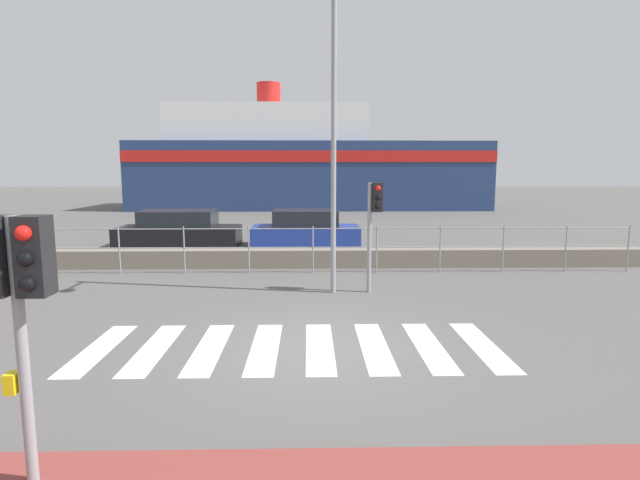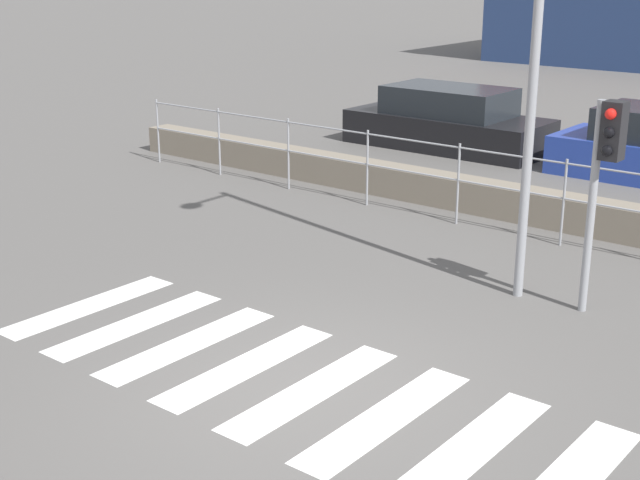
# 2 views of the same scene
# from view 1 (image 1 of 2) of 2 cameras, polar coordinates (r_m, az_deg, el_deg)

# --- Properties ---
(ground_plane) EXTENTS (160.00, 160.00, 0.00)m
(ground_plane) POSITION_cam_1_polar(r_m,az_deg,el_deg) (8.38, -0.44, -12.16)
(ground_plane) COLOR #565451
(crosswalk) EXTENTS (6.75, 2.40, 0.01)m
(crosswalk) POSITION_cam_1_polar(r_m,az_deg,el_deg) (8.38, -3.18, -12.14)
(crosswalk) COLOR silver
(crosswalk) RESTS_ON ground_plane
(seawall) EXTENTS (20.01, 0.55, 0.54)m
(seawall) POSITION_cam_1_polar(r_m,az_deg,el_deg) (14.95, -0.84, -2.08)
(seawall) COLOR slate
(seawall) RESTS_ON ground_plane
(harbor_fence) EXTENTS (18.05, 0.04, 1.33)m
(harbor_fence) POSITION_cam_1_polar(r_m,az_deg,el_deg) (13.99, -0.82, -0.32)
(harbor_fence) COLOR gray
(harbor_fence) RESTS_ON ground_plane
(traffic_light_near) EXTENTS (0.58, 0.41, 2.51)m
(traffic_light_near) POSITION_cam_1_polar(r_m,az_deg,el_deg) (4.96, -31.41, -4.04)
(traffic_light_near) COLOR gray
(traffic_light_near) RESTS_ON ground_plane
(traffic_light_far) EXTENTS (0.34, 0.32, 2.60)m
(traffic_light_far) POSITION_cam_1_polar(r_m,az_deg,el_deg) (11.72, 6.23, 3.19)
(traffic_light_far) COLOR gray
(traffic_light_far) RESTS_ON ground_plane
(streetlamp) EXTENTS (0.32, 1.20, 6.91)m
(streetlamp) POSITION_cam_1_polar(r_m,az_deg,el_deg) (11.45, 1.63, 14.67)
(streetlamp) COLOR gray
(streetlamp) RESTS_ON ground_plane
(ferry_boat) EXTENTS (25.99, 8.40, 9.40)m
(ferry_boat) POSITION_cam_1_polar(r_m,az_deg,el_deg) (38.97, -2.09, 8.50)
(ferry_boat) COLOR navy
(ferry_boat) RESTS_ON ground_plane
(parked_car_black) EXTENTS (4.54, 1.89, 1.38)m
(parked_car_black) POSITION_cam_1_polar(r_m,az_deg,el_deg) (19.70, -15.79, 1.00)
(parked_car_black) COLOR black
(parked_car_black) RESTS_ON ground_plane
(parked_car_blue) EXTENTS (4.07, 1.88, 1.38)m
(parked_car_blue) POSITION_cam_1_polar(r_m,az_deg,el_deg) (19.08, -1.64, 1.08)
(parked_car_blue) COLOR #233D9E
(parked_car_blue) RESTS_ON ground_plane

